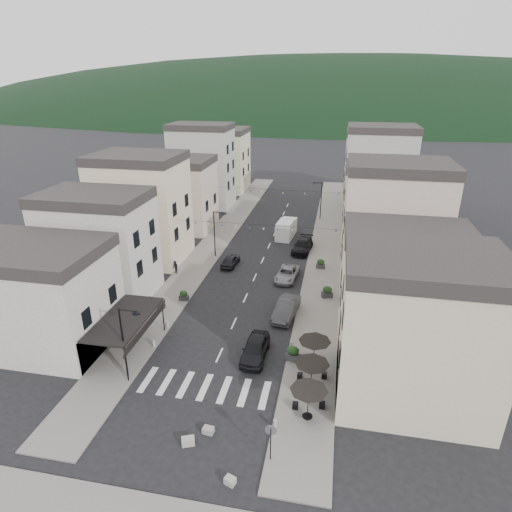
{
  "coord_description": "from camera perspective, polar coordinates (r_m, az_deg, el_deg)",
  "views": [
    {
      "loc": [
        8.56,
        -22.1,
        21.2
      ],
      "look_at": [
        0.53,
        19.04,
        3.5
      ],
      "focal_mm": 30.0,
      "sensor_mm": 36.0,
      "label": 1
    }
  ],
  "objects": [
    {
      "name": "bunting_far",
      "position": [
        62.66,
        2.88,
        8.5
      ],
      "size": [
        19.0,
        0.28,
        0.62
      ],
      "color": "black",
      "rests_on": "ground"
    },
    {
      "name": "hill_backdrop",
      "position": [
        322.91,
        10.04,
        18.81
      ],
      "size": [
        640.0,
        360.0,
        70.0
      ],
      "primitive_type": "ellipsoid",
      "color": "black",
      "rests_on": "ground"
    },
    {
      "name": "planter_la",
      "position": [
        43.16,
        -12.64,
        -6.21
      ],
      "size": [
        1.0,
        0.7,
        1.02
      ],
      "rotation": [
        0.0,
        0.0,
        -0.24
      ],
      "color": "#2A292C",
      "rests_on": "sidewalk_left"
    },
    {
      "name": "bollards",
      "position": [
        35.59,
        -5.15,
        -12.94
      ],
      "size": [
        11.66,
        10.26,
        0.6
      ],
      "color": "gray",
      "rests_on": "ground"
    },
    {
      "name": "parked_car_b",
      "position": [
        40.95,
        4.06,
        -7.02
      ],
      "size": [
        2.37,
        5.13,
        1.63
      ],
      "primitive_type": "imported",
      "rotation": [
        0.0,
        0.0,
        -0.13
      ],
      "color": "#333235",
      "rests_on": "ground"
    },
    {
      "name": "buildings_row_right",
      "position": [
        60.84,
        16.45,
        7.8
      ],
      "size": [
        10.2,
        54.16,
        14.5
      ],
      "color": "beige",
      "rests_on": "ground"
    },
    {
      "name": "boutique_building",
      "position": [
        40.11,
        -27.47,
        -5.3
      ],
      "size": [
        12.0,
        8.0,
        8.0
      ],
      "primitive_type": "cube",
      "color": "#B3ACA4",
      "rests_on": "ground"
    },
    {
      "name": "concrete_block_a",
      "position": [
        29.26,
        -9.03,
        -23.21
      ],
      "size": [
        0.93,
        0.77,
        0.5
      ],
      "primitive_type": "cube",
      "rotation": [
        0.0,
        0.0,
        0.39
      ],
      "color": "#9B9893",
      "rests_on": "ground"
    },
    {
      "name": "planter_ra",
      "position": [
        35.13,
        4.92,
        -12.82
      ],
      "size": [
        1.28,
        0.93,
        1.28
      ],
      "rotation": [
        0.0,
        0.0,
        -0.29
      ],
      "color": "#323235",
      "rests_on": "sidewalk_right"
    },
    {
      "name": "streetlamp_left_near",
      "position": [
        33.07,
        -16.96,
        -10.19
      ],
      "size": [
        1.7,
        0.56,
        6.0
      ],
      "color": "black",
      "rests_on": "ground"
    },
    {
      "name": "streetlamp_right_far",
      "position": [
        68.43,
        8.46,
        7.83
      ],
      "size": [
        1.7,
        0.56,
        6.0
      ],
      "color": "black",
      "rests_on": "ground"
    },
    {
      "name": "cafe_terrace",
      "position": [
        31.24,
        7.46,
        -14.44
      ],
      "size": [
        2.5,
        8.1,
        2.53
      ],
      "color": "black",
      "rests_on": "ground"
    },
    {
      "name": "buildings_row_left",
      "position": [
        65.89,
        -9.89,
        9.33
      ],
      "size": [
        10.2,
        54.16,
        14.0
      ],
      "color": "#B3ACA4",
      "rests_on": "ground"
    },
    {
      "name": "concrete_block_b",
      "position": [
        27.16,
        -3.47,
        -27.74
      ],
      "size": [
        0.72,
        0.63,
        0.45
      ],
      "primitive_type": "cube",
      "rotation": [
        0.0,
        0.0,
        -0.34
      ],
      "color": "#9A9892",
      "rests_on": "ground"
    },
    {
      "name": "delivery_van",
      "position": [
        60.78,
        4.04,
        3.66
      ],
      "size": [
        2.56,
        5.41,
        2.51
      ],
      "rotation": [
        0.0,
        0.0,
        -0.09
      ],
      "color": "silver",
      "rests_on": "ground"
    },
    {
      "name": "pedestrian_b",
      "position": [
        49.99,
        -10.7,
        -1.5
      ],
      "size": [
        0.96,
        0.94,
        1.55
      ],
      "primitive_type": "imported",
      "rotation": [
        0.0,
        0.0,
        -0.71
      ],
      "color": "black",
      "rests_on": "sidewalk_left"
    },
    {
      "name": "boutique_awning",
      "position": [
        36.21,
        -16.74,
        -8.16
      ],
      "size": [
        3.77,
        7.5,
        3.28
      ],
      "color": "black",
      "rests_on": "ground"
    },
    {
      "name": "bunting_near",
      "position": [
        47.53,
        0.06,
        3.8
      ],
      "size": [
        19.0,
        0.28,
        0.62
      ],
      "color": "black",
      "rests_on": "ground"
    },
    {
      "name": "parked_car_c",
      "position": [
        48.21,
        4.17,
        -2.38
      ],
      "size": [
        2.68,
        4.99,
        1.33
      ],
      "primitive_type": "imported",
      "rotation": [
        0.0,
        0.0,
        -0.1
      ],
      "color": "gray",
      "rests_on": "ground"
    },
    {
      "name": "sidewalk_left",
      "position": [
        60.26,
        -5.14,
        2.26
      ],
      "size": [
        4.0,
        76.0,
        0.12
      ],
      "primitive_type": "cube",
      "color": "slate",
      "rests_on": "ground"
    },
    {
      "name": "planter_lb",
      "position": [
        44.16,
        -9.61,
        -5.21
      ],
      "size": [
        0.98,
        0.58,
        1.06
      ],
      "rotation": [
        0.0,
        0.0,
        0.07
      ],
      "color": "#2D2D2F",
      "rests_on": "sidewalk_left"
    },
    {
      "name": "streetlamp_left_far",
      "position": [
        53.16,
        -5.3,
        3.58
      ],
      "size": [
        1.7,
        0.56,
        6.0
      ],
      "color": "black",
      "rests_on": "ground"
    },
    {
      "name": "planter_rc",
      "position": [
        51.17,
        8.61,
        -1.03
      ],
      "size": [
        1.06,
        0.65,
        1.14
      ],
      "rotation": [
        0.0,
        0.0,
        -0.09
      ],
      "color": "#313134",
      "rests_on": "sidewalk_right"
    },
    {
      "name": "parked_car_d",
      "position": [
        56.0,
        6.23,
        1.35
      ],
      "size": [
        2.74,
        5.5,
        1.53
      ],
      "primitive_type": "imported",
      "rotation": [
        0.0,
        0.0,
        -0.11
      ],
      "color": "black",
      "rests_on": "ground"
    },
    {
      "name": "traffic_sign",
      "position": [
        26.93,
        1.98,
        -22.84
      ],
      "size": [
        0.7,
        0.07,
        2.7
      ],
      "color": "black",
      "rests_on": "ground"
    },
    {
      "name": "planter_rb",
      "position": [
        44.67,
        9.47,
        -4.74
      ],
      "size": [
        1.23,
        0.92,
        1.23
      ],
      "rotation": [
        0.0,
        0.0,
        0.31
      ],
      "color": "#303032",
      "rests_on": "sidewalk_right"
    },
    {
      "name": "ground",
      "position": [
        31.8,
        -7.98,
        -19.2
      ],
      "size": [
        700.0,
        700.0,
        0.0
      ],
      "primitive_type": "plane",
      "color": "black",
      "rests_on": "ground"
    },
    {
      "name": "bistro_building",
      "position": [
        31.29,
        20.58,
        -9.94
      ],
      "size": [
        10.0,
        8.0,
        10.0
      ],
      "primitive_type": "cube",
      "color": "beige",
      "rests_on": "ground"
    },
    {
      "name": "pedestrian_a",
      "position": [
        42.62,
        -13.84,
        -6.24
      ],
      "size": [
        0.62,
        0.44,
        1.62
      ],
      "primitive_type": "imported",
      "rotation": [
        0.0,
        0.0,
        0.09
      ],
      "color": "black",
      "rests_on": "sidewalk_left"
    },
    {
      "name": "sidewalk_right",
      "position": [
        58.09,
        9.24,
        1.24
      ],
      "size": [
        4.0,
        76.0,
        0.12
      ],
      "primitive_type": "cube",
      "color": "slate",
      "rests_on": "ground"
    },
    {
      "name": "parked_car_a",
      "position": [
        35.45,
        -0.1,
        -12.24
      ],
      "size": [
        1.96,
        4.71,
        1.6
      ],
      "primitive_type": "imported",
      "rotation": [
        0.0,
        0.0,
        -0.02
      ],
      "color": "black",
      "rests_on": "ground"
    },
    {
      "name": "concrete_block_c",
      "position": [
        29.81,
        -6.38,
        -22.09
      ],
      "size": [
        0.76,
        0.58,
        0.4
      ],
      "primitive_type": "cube",
      "rotation": [
        0.0,
        0.0,
        -0.13
      ],
      "color": "gray",
      "rests_on": "ground"
    },
    {
      "name": "parked_car_e",
      "position": [
        51.62,
        -3.42,
        -0.59
      ],
      "size": [
        1.81,
        4.01,
        1.34
      ],
      "primitive_type": "imported",
      "rotation": [
        0.0,
        0.0,
        3.08
      ],
      "color": "black",
      "rests_on": "ground"
    }
  ]
}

